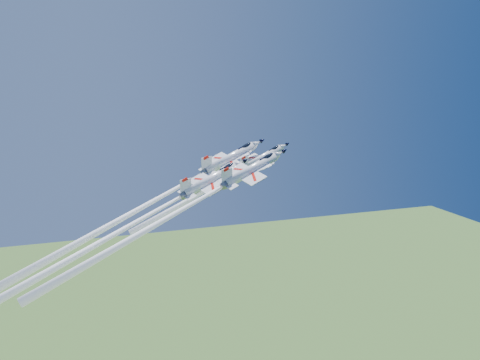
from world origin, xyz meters
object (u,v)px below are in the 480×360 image
object	(u,v)px
jet_left	(147,205)
jet_right	(173,215)
jet_lead	(219,183)
jet_slot	(117,233)

from	to	relation	value
jet_left	jet_right	bearing A→B (deg)	2.41
jet_lead	jet_right	xyz separation A→B (m)	(-13.01, -11.38, -3.36)
jet_lead	jet_left	distance (m)	16.72
jet_left	jet_slot	bearing A→B (deg)	-54.76
jet_left	jet_slot	xyz separation A→B (m)	(-7.37, -7.94, -3.34)
jet_slot	jet_right	bearing A→B (deg)	54.83
jet_lead	jet_slot	xyz separation A→B (m)	(-23.56, -6.84, -7.33)
jet_lead	jet_slot	size ratio (longest dim) A/B	0.65
jet_lead	jet_right	distance (m)	17.61
jet_left	jet_slot	size ratio (longest dim) A/B	1.00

